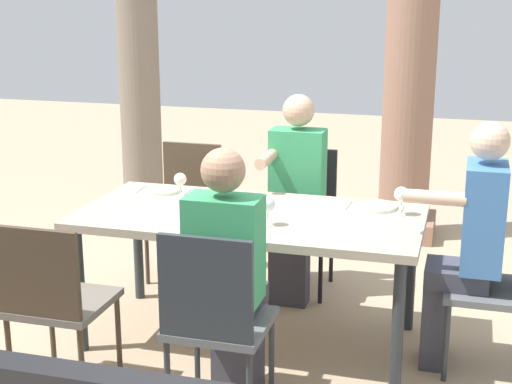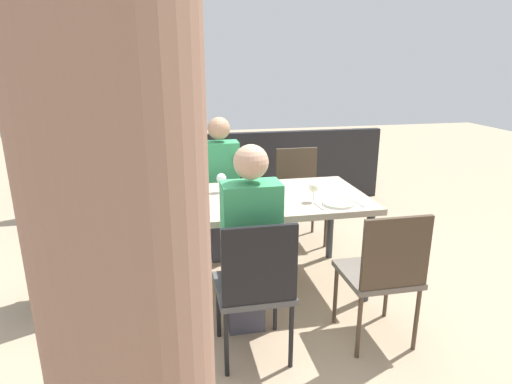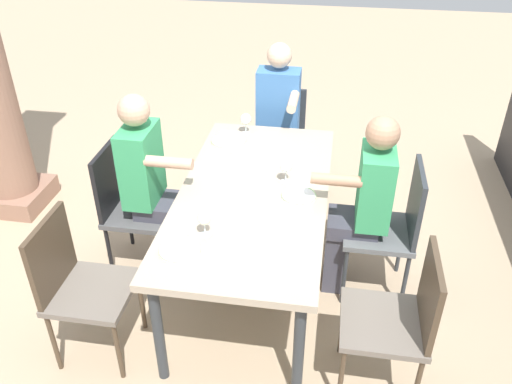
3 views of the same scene
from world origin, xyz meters
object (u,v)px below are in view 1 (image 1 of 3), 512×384
(chair_mid_south, at_px, (215,315))
(wine_glass_1, at_px, (268,205))
(stone_column_near, at_px, (138,58))
(plate_0, at_px, (162,190))
(plate_2, at_px, (374,206))
(chair_west_south, at_px, (53,297))
(chair_mid_north, at_px, (301,211))
(stone_column_centre, at_px, (411,56))
(diner_man_white, at_px, (295,192))
(dining_table, at_px, (250,225))
(wine_glass_2, at_px, (402,195))
(plate_1, at_px, (232,227))
(diner_guest_third, at_px, (228,270))
(chair_head_east, at_px, (505,282))
(wine_glass_0, at_px, (180,180))
(chair_west_north, at_px, (187,202))
(diner_woman_green, at_px, (469,241))

(chair_mid_south, relative_size, wine_glass_1, 6.19)
(stone_column_near, xyz_separation_m, plate_0, (0.97, -1.86, -0.61))
(plate_2, bearing_deg, plate_0, 179.96)
(chair_west_south, xyz_separation_m, chair_mid_north, (0.80, 1.76, -0.01))
(stone_column_centre, distance_m, plate_0, 2.36)
(diner_man_white, xyz_separation_m, stone_column_near, (-1.70, 1.45, 0.67))
(dining_table, distance_m, chair_west_south, 1.14)
(chair_west_south, distance_m, wine_glass_2, 1.87)
(plate_0, xyz_separation_m, plate_1, (0.62, -0.57, 0.00))
(plate_1, relative_size, wine_glass_1, 1.41)
(chair_mid_south, bearing_deg, wine_glass_2, 56.83)
(diner_man_white, distance_m, diner_guest_third, 1.37)
(chair_mid_south, height_order, stone_column_centre, stone_column_centre)
(plate_1, bearing_deg, chair_mid_north, 84.77)
(plate_2, bearing_deg, chair_head_east, -22.13)
(dining_table, bearing_deg, stone_column_near, 126.84)
(stone_column_near, height_order, plate_0, stone_column_near)
(dining_table, relative_size, plate_0, 8.30)
(diner_man_white, bearing_deg, chair_mid_south, -89.89)
(diner_guest_third, bearing_deg, plate_0, 126.96)
(chair_mid_south, height_order, diner_guest_third, diner_guest_third)
(chair_west_south, xyz_separation_m, chair_mid_south, (0.80, -0.00, 0.01))
(chair_head_east, distance_m, diner_man_white, 1.45)
(stone_column_centre, xyz_separation_m, wine_glass_0, (-1.13, -1.96, -0.58))
(chair_mid_south, height_order, plate_1, chair_mid_south)
(chair_west_north, height_order, wine_glass_0, chair_west_north)
(plate_2, bearing_deg, wine_glass_1, -135.94)
(chair_head_east, relative_size, diner_guest_third, 0.67)
(wine_glass_1, height_order, wine_glass_2, wine_glass_2)
(diner_guest_third, bearing_deg, plate_1, 104.84)
(wine_glass_0, bearing_deg, dining_table, -21.68)
(chair_west_north, distance_m, chair_mid_south, 1.94)
(wine_glass_2, bearing_deg, plate_0, 175.97)
(chair_mid_north, height_order, diner_guest_third, diner_guest_third)
(chair_head_east, relative_size, diner_man_white, 0.65)
(dining_table, xyz_separation_m, stone_column_centre, (0.65, 2.15, 0.75))
(chair_mid_north, xyz_separation_m, diner_guest_third, (-0.00, -1.56, 0.16))
(chair_west_south, distance_m, diner_guest_third, 0.84)
(dining_table, bearing_deg, plate_2, 24.38)
(diner_man_white, xyz_separation_m, wine_glass_2, (0.70, -0.50, 0.17))
(plate_0, height_order, plate_1, same)
(dining_table, bearing_deg, chair_mid_south, -83.91)
(diner_woman_green, bearing_deg, plate_1, -166.51)
(plate_1, bearing_deg, chair_head_east, 11.76)
(chair_west_north, relative_size, wine_glass_0, 6.07)
(chair_west_south, height_order, wine_glass_2, chair_west_south)
(stone_column_near, distance_m, plate_0, 2.18)
(chair_west_south, relative_size, plate_1, 4.23)
(plate_1, distance_m, wine_glass_2, 0.94)
(diner_woman_green, relative_size, stone_column_centre, 0.45)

